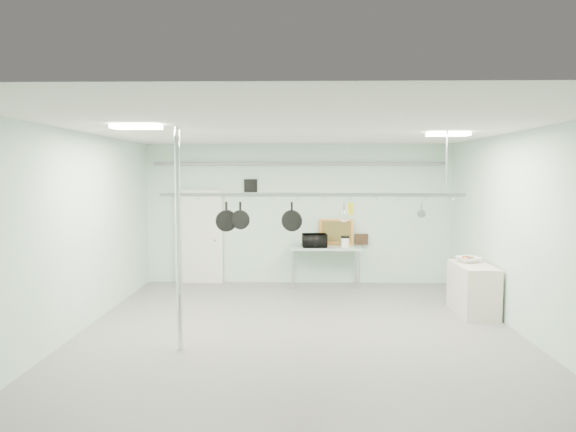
{
  "coord_description": "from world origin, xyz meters",
  "views": [
    {
      "loc": [
        -0.01,
        -7.77,
        2.54
      ],
      "look_at": [
        -0.18,
        1.0,
        1.8
      ],
      "focal_mm": 32.0,
      "sensor_mm": 36.0,
      "label": 1
    }
  ],
  "objects_px": {
    "chrome_pole": "(179,240)",
    "side_cabinet": "(473,289)",
    "skillet_left": "(226,217)",
    "microwave": "(315,240)",
    "skillet_mid": "(240,216)",
    "fruit_bowl": "(468,260)",
    "coffee_canister": "(345,243)",
    "skillet_right": "(292,216)",
    "prep_table": "(325,250)",
    "pot_rack": "(311,193)"
  },
  "relations": [
    {
      "from": "side_cabinet",
      "to": "skillet_left",
      "type": "relative_size",
      "value": 2.49
    },
    {
      "from": "coffee_canister",
      "to": "skillet_mid",
      "type": "xyz_separation_m",
      "value": [
        -1.95,
        -3.13,
        0.85
      ]
    },
    {
      "from": "pot_rack",
      "to": "skillet_right",
      "type": "distance_m",
      "value": 0.48
    },
    {
      "from": "skillet_mid",
      "to": "microwave",
      "type": "bearing_deg",
      "value": 80.21
    },
    {
      "from": "coffee_canister",
      "to": "skillet_right",
      "type": "height_order",
      "value": "skillet_right"
    },
    {
      "from": "chrome_pole",
      "to": "coffee_canister",
      "type": "xyz_separation_m",
      "value": [
        2.73,
        4.03,
        -0.59
      ]
    },
    {
      "from": "coffee_canister",
      "to": "skillet_mid",
      "type": "relative_size",
      "value": 0.49
    },
    {
      "from": "fruit_bowl",
      "to": "skillet_mid",
      "type": "height_order",
      "value": "skillet_mid"
    },
    {
      "from": "prep_table",
      "to": "skillet_mid",
      "type": "relative_size",
      "value": 3.62
    },
    {
      "from": "skillet_left",
      "to": "skillet_mid",
      "type": "relative_size",
      "value": 1.09
    },
    {
      "from": "skillet_left",
      "to": "side_cabinet",
      "type": "bearing_deg",
      "value": -5.14
    },
    {
      "from": "skillet_left",
      "to": "coffee_canister",
      "type": "bearing_deg",
      "value": 35.76
    },
    {
      "from": "coffee_canister",
      "to": "skillet_right",
      "type": "relative_size",
      "value": 0.47
    },
    {
      "from": "pot_rack",
      "to": "microwave",
      "type": "xyz_separation_m",
      "value": [
        0.16,
        3.18,
        -1.18
      ]
    },
    {
      "from": "chrome_pole",
      "to": "skillet_mid",
      "type": "distance_m",
      "value": 1.22
    },
    {
      "from": "chrome_pole",
      "to": "skillet_right",
      "type": "distance_m",
      "value": 1.85
    },
    {
      "from": "side_cabinet",
      "to": "coffee_canister",
      "type": "distance_m",
      "value": 2.99
    },
    {
      "from": "skillet_mid",
      "to": "side_cabinet",
      "type": "bearing_deg",
      "value": 27.25
    },
    {
      "from": "chrome_pole",
      "to": "coffee_canister",
      "type": "bearing_deg",
      "value": 55.94
    },
    {
      "from": "chrome_pole",
      "to": "skillet_left",
      "type": "xyz_separation_m",
      "value": [
        0.55,
        0.9,
        0.24
      ]
    },
    {
      "from": "fruit_bowl",
      "to": "coffee_canister",
      "type": "bearing_deg",
      "value": 139.31
    },
    {
      "from": "chrome_pole",
      "to": "side_cabinet",
      "type": "distance_m",
      "value": 5.37
    },
    {
      "from": "chrome_pole",
      "to": "side_cabinet",
      "type": "bearing_deg",
      "value": 22.41
    },
    {
      "from": "side_cabinet",
      "to": "fruit_bowl",
      "type": "height_order",
      "value": "fruit_bowl"
    },
    {
      "from": "prep_table",
      "to": "side_cabinet",
      "type": "distance_m",
      "value": 3.39
    },
    {
      "from": "chrome_pole",
      "to": "side_cabinet",
      "type": "relative_size",
      "value": 2.67
    },
    {
      "from": "prep_table",
      "to": "side_cabinet",
      "type": "height_order",
      "value": "prep_table"
    },
    {
      "from": "chrome_pole",
      "to": "side_cabinet",
      "type": "xyz_separation_m",
      "value": [
        4.85,
        2.0,
        -1.15
      ]
    },
    {
      "from": "microwave",
      "to": "skillet_right",
      "type": "xyz_separation_m",
      "value": [
        -0.47,
        -3.18,
        0.8
      ]
    },
    {
      "from": "side_cabinet",
      "to": "skillet_mid",
      "type": "height_order",
      "value": "skillet_mid"
    },
    {
      "from": "prep_table",
      "to": "coffee_canister",
      "type": "bearing_deg",
      "value": -21.56
    },
    {
      "from": "pot_rack",
      "to": "coffee_canister",
      "type": "distance_m",
      "value": 3.46
    },
    {
      "from": "prep_table",
      "to": "skillet_mid",
      "type": "xyz_separation_m",
      "value": [
        -1.53,
        -3.3,
        1.03
      ]
    },
    {
      "from": "side_cabinet",
      "to": "pot_rack",
      "type": "bearing_deg",
      "value": -159.55
    },
    {
      "from": "chrome_pole",
      "to": "coffee_canister",
      "type": "height_order",
      "value": "chrome_pole"
    },
    {
      "from": "coffee_canister",
      "to": "skillet_mid",
      "type": "height_order",
      "value": "skillet_mid"
    },
    {
      "from": "side_cabinet",
      "to": "skillet_right",
      "type": "bearing_deg",
      "value": -161.35
    },
    {
      "from": "microwave",
      "to": "fruit_bowl",
      "type": "relative_size",
      "value": 1.29
    },
    {
      "from": "microwave",
      "to": "skillet_mid",
      "type": "relative_size",
      "value": 1.21
    },
    {
      "from": "coffee_canister",
      "to": "fruit_bowl",
      "type": "relative_size",
      "value": 0.52
    },
    {
      "from": "chrome_pole",
      "to": "skillet_right",
      "type": "height_order",
      "value": "chrome_pole"
    },
    {
      "from": "side_cabinet",
      "to": "fruit_bowl",
      "type": "bearing_deg",
      "value": 96.87
    },
    {
      "from": "skillet_mid",
      "to": "fruit_bowl",
      "type": "bearing_deg",
      "value": 30.31
    },
    {
      "from": "prep_table",
      "to": "coffee_canister",
      "type": "distance_m",
      "value": 0.49
    },
    {
      "from": "microwave",
      "to": "side_cabinet",
      "type": "bearing_deg",
      "value": 138.42
    },
    {
      "from": "side_cabinet",
      "to": "skillet_mid",
      "type": "bearing_deg",
      "value": -164.9
    },
    {
      "from": "chrome_pole",
      "to": "prep_table",
      "type": "bearing_deg",
      "value": 61.29
    },
    {
      "from": "side_cabinet",
      "to": "fruit_bowl",
      "type": "relative_size",
      "value": 2.9
    },
    {
      "from": "coffee_canister",
      "to": "skillet_right",
      "type": "bearing_deg",
      "value": -109.93
    },
    {
      "from": "skillet_right",
      "to": "skillet_mid",
      "type": "bearing_deg",
      "value": -163.66
    }
  ]
}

